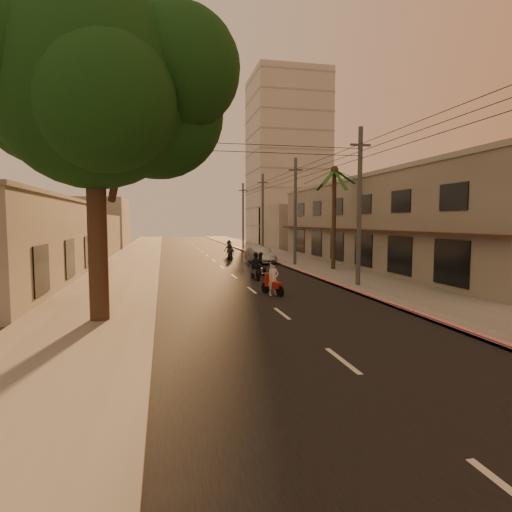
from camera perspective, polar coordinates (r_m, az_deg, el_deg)
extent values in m
plane|color=#383023|center=(15.66, 5.47, -9.22)|extent=(160.00, 160.00, 0.00)
cube|color=black|center=(34.99, -4.54, -1.50)|extent=(10.00, 140.00, 0.02)
cube|color=slate|center=(36.74, 7.14, -1.15)|extent=(5.00, 140.00, 0.12)
cube|color=slate|center=(34.79, -16.88, -1.63)|extent=(5.00, 140.00, 0.12)
cube|color=red|center=(31.26, 6.02, -2.08)|extent=(0.20, 60.00, 0.20)
cube|color=gray|center=(37.45, 17.67, 4.05)|extent=(8.00, 34.00, 7.00)
cube|color=#A19D91|center=(37.60, 17.81, 9.62)|extent=(8.20, 34.20, 0.30)
cube|color=#371F16|center=(35.51, 11.62, 3.51)|extent=(0.80, 34.00, 0.12)
cube|color=#A19D91|center=(30.00, -30.41, 1.63)|extent=(8.00, 24.00, 5.00)
cube|color=gray|center=(30.00, -30.61, 6.59)|extent=(8.20, 24.20, 0.20)
cube|color=#B7B5B2|center=(74.15, 4.15, 12.59)|extent=(12.00, 12.00, 28.00)
cylinder|color=black|center=(16.66, -20.35, 1.78)|extent=(0.70, 0.70, 6.00)
cylinder|color=black|center=(17.09, -17.74, 12.00)|extent=(1.22, 2.17, 3.04)
cylinder|color=black|center=(16.62, -22.92, 12.77)|extent=(1.31, 1.49, 2.73)
sphere|color=black|center=(17.31, -20.90, 20.29)|extent=(7.20, 7.20, 7.20)
sphere|color=black|center=(17.98, -13.04, 18.21)|extent=(5.20, 5.20, 5.20)
sphere|color=black|center=(18.31, -26.35, 18.24)|extent=(4.80, 4.80, 4.80)
sphere|color=black|center=(15.27, -19.51, 19.00)|extent=(4.60, 4.60, 4.60)
sphere|color=black|center=(16.89, -10.23, 23.41)|extent=(4.40, 4.40, 4.40)
sphere|color=black|center=(16.84, -30.38, 22.20)|extent=(4.00, 4.00, 4.00)
sphere|color=black|center=(19.79, -16.19, 21.67)|extent=(4.40, 4.40, 4.40)
cylinder|color=black|center=(32.99, 10.33, 4.67)|extent=(0.32, 0.32, 7.60)
sphere|color=black|center=(33.22, 10.43, 11.24)|extent=(0.60, 0.60, 0.60)
cylinder|color=#38383A|center=(24.97, 13.60, 6.25)|extent=(0.26, 0.26, 9.00)
cube|color=#38383A|center=(25.31, 13.76, 14.19)|extent=(1.20, 0.12, 0.12)
cylinder|color=#38383A|center=(36.15, 5.25, 5.83)|extent=(0.26, 0.26, 9.00)
cube|color=#38383A|center=(36.39, 5.29, 11.34)|extent=(1.20, 0.12, 0.12)
cylinder|color=#38383A|center=(47.73, 0.90, 5.56)|extent=(0.26, 0.26, 9.00)
cube|color=#38383A|center=(47.91, 0.91, 9.74)|extent=(1.20, 0.12, 0.12)
cylinder|color=#38383A|center=(59.48, -1.74, 5.38)|extent=(0.26, 0.26, 9.00)
cube|color=#38383A|center=(59.62, -1.75, 8.74)|extent=(1.20, 0.12, 0.12)
cube|color=#A19D91|center=(62.33, 5.18, 3.95)|extent=(8.00, 14.00, 6.00)
cube|color=#A19D91|center=(49.39, -23.17, 2.48)|extent=(8.00, 14.00, 4.40)
cube|color=#A19D91|center=(67.13, -20.30, 4.15)|extent=(8.00, 14.00, 7.00)
cylinder|color=black|center=(22.30, 1.25, -4.28)|extent=(0.30, 0.57, 0.57)
cylinder|color=black|center=(21.28, 3.21, -4.72)|extent=(0.30, 0.57, 0.57)
cube|color=#9A160B|center=(21.68, 2.33, -3.81)|extent=(0.67, 1.15, 0.31)
cube|color=#9A160B|center=(22.07, 1.55, -3.25)|extent=(0.32, 0.21, 0.61)
cylinder|color=silver|center=(22.13, 1.37, -2.30)|extent=(0.54, 0.24, 0.04)
imported|color=beige|center=(21.64, 2.33, -3.03)|extent=(0.90, 0.83, 1.71)
sphere|color=black|center=(21.55, 2.34, -0.91)|extent=(0.31, 0.31, 0.31)
sphere|color=silver|center=(21.92, 0.79, -1.70)|extent=(0.12, 0.12, 0.12)
sphere|color=silver|center=(22.24, 2.01, -1.60)|extent=(0.12, 0.12, 0.12)
cylinder|color=black|center=(29.94, 0.05, -2.04)|extent=(0.23, 0.53, 0.52)
cylinder|color=black|center=(28.92, 1.13, -2.27)|extent=(0.23, 0.53, 0.52)
cube|color=black|center=(29.34, 0.64, -1.68)|extent=(0.53, 1.06, 0.28)
cube|color=black|center=(29.73, 0.22, -1.32)|extent=(0.29, 0.16, 0.56)
cylinder|color=silver|center=(29.80, 0.12, -0.68)|extent=(0.51, 0.18, 0.04)
imported|color=black|center=(29.31, 0.64, -1.15)|extent=(1.07, 0.99, 1.57)
sphere|color=black|center=(29.24, 0.64, 0.28)|extent=(0.28, 0.28, 0.28)
cylinder|color=black|center=(28.01, -0.44, -2.45)|extent=(0.13, 0.57, 0.57)
cylinder|color=black|center=(26.79, 0.27, -2.78)|extent=(0.13, 0.57, 0.57)
cube|color=black|center=(27.29, -0.05, -2.06)|extent=(0.35, 1.13, 0.31)
cube|color=black|center=(27.76, -0.33, -1.63)|extent=(0.31, 0.12, 0.61)
cylinder|color=silver|center=(27.84, -0.40, -0.87)|extent=(0.56, 0.07, 0.04)
imported|color=black|center=(27.26, -0.05, -1.44)|extent=(1.05, 0.53, 1.71)
sphere|color=black|center=(27.19, -0.05, 0.24)|extent=(0.31, 0.31, 0.31)
cylinder|color=black|center=(41.47, -3.31, -0.18)|extent=(0.26, 0.53, 0.52)
cylinder|color=black|center=(40.32, -3.60, -0.32)|extent=(0.26, 0.53, 0.52)
cube|color=black|center=(40.81, -3.47, 0.10)|extent=(0.59, 1.06, 0.28)
cube|color=black|center=(41.25, -3.35, 0.34)|extent=(0.30, 0.18, 0.56)
cylinder|color=silver|center=(41.34, -3.33, 0.81)|extent=(0.50, 0.21, 0.04)
imported|color=black|center=(40.79, -3.47, 0.48)|extent=(1.08, 0.98, 1.57)
sphere|color=black|center=(40.74, -3.48, 1.51)|extent=(0.28, 0.28, 0.28)
cylinder|color=black|center=(45.85, -3.67, 0.31)|extent=(0.14, 0.57, 0.56)
cylinder|color=black|center=(44.60, -3.56, 0.19)|extent=(0.14, 0.57, 0.56)
cube|color=black|center=(45.13, -3.61, 0.58)|extent=(0.36, 1.12, 0.30)
cube|color=black|center=(45.62, -3.66, 0.82)|extent=(0.31, 0.12, 0.60)
cylinder|color=silver|center=(45.72, -3.67, 1.27)|extent=(0.55, 0.08, 0.04)
imported|color=black|center=(45.11, -3.61, 0.95)|extent=(1.18, 0.79, 1.69)
sphere|color=black|center=(45.07, -3.62, 1.96)|extent=(0.30, 0.30, 0.30)
imported|color=#979A9E|center=(38.03, 0.56, 0.11)|extent=(2.65, 4.85, 1.47)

